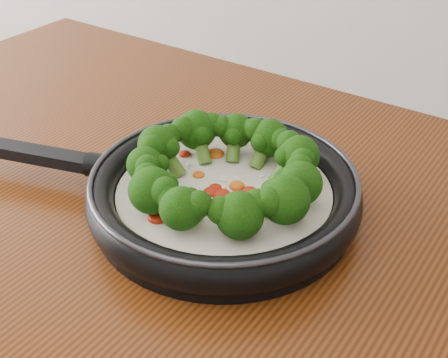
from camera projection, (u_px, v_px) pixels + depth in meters
The scene contains 1 object.
skillet at pixel (222, 188), 0.72m from camera, with size 0.55×0.42×0.10m.
Camera 1 is at (0.27, 0.59, 1.34)m, focal length 47.45 mm.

